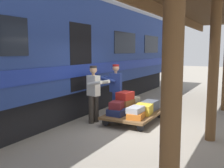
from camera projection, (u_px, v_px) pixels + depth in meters
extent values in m
plane|color=gray|center=(140.00, 129.00, 7.10)|extent=(60.00, 60.00, 0.00)
cylinder|color=brown|center=(213.00, 70.00, 6.02)|extent=(0.24, 0.24, 3.40)
cylinder|color=brown|center=(172.00, 91.00, 2.91)|extent=(0.24, 0.24, 3.40)
cube|color=brown|center=(152.00, 7.00, 6.55)|extent=(0.08, 15.07, 0.30)
cube|color=navy|center=(43.00, 44.00, 8.42)|extent=(3.00, 17.52, 2.90)
cube|color=black|center=(45.00, 101.00, 8.67)|extent=(2.55, 16.64, 0.90)
cube|color=navy|center=(82.00, 70.00, 7.81)|extent=(0.03, 17.17, 0.36)
cube|color=black|center=(152.00, 44.00, 13.04)|extent=(0.02, 1.93, 0.84)
cube|color=black|center=(126.00, 43.00, 10.36)|extent=(0.02, 1.93, 0.84)
cube|color=black|center=(80.00, 57.00, 7.79)|extent=(0.12, 1.10, 2.00)
cube|color=brown|center=(134.00, 114.00, 7.82)|extent=(1.35, 2.00, 0.07)
cylinder|color=black|center=(140.00, 128.00, 6.88)|extent=(0.21, 0.05, 0.21)
cylinder|color=black|center=(106.00, 122.00, 7.39)|extent=(0.21, 0.05, 0.21)
cylinder|color=black|center=(159.00, 115.00, 8.28)|extent=(0.21, 0.05, 0.21)
cylinder|color=black|center=(129.00, 111.00, 8.79)|extent=(0.21, 0.05, 0.21)
cube|color=#CC6B23|center=(136.00, 115.00, 7.18)|extent=(0.49, 0.65, 0.16)
cube|color=gold|center=(143.00, 109.00, 7.65)|extent=(0.54, 0.62, 0.28)
cube|color=#4C515B|center=(150.00, 106.00, 8.13)|extent=(0.42, 0.62, 0.29)
cube|color=black|center=(132.00, 105.00, 8.42)|extent=(0.52, 0.54, 0.20)
cube|color=navy|center=(117.00, 112.00, 7.46)|extent=(0.50, 0.48, 0.19)
cube|color=#1E666B|center=(125.00, 109.00, 7.94)|extent=(0.41, 0.58, 0.18)
cube|color=brown|center=(125.00, 103.00, 7.92)|extent=(0.49, 0.59, 0.20)
cube|color=maroon|center=(117.00, 105.00, 7.48)|extent=(0.41, 0.47, 0.21)
cube|color=beige|center=(132.00, 99.00, 8.40)|extent=(0.44, 0.46, 0.18)
cube|color=#AD231E|center=(125.00, 96.00, 7.89)|extent=(0.42, 0.56, 0.24)
cube|color=#9EA0A5|center=(136.00, 110.00, 7.17)|extent=(0.36, 0.56, 0.15)
cylinder|color=navy|center=(117.00, 103.00, 8.50)|extent=(0.16, 0.16, 0.82)
cylinder|color=navy|center=(115.00, 105.00, 8.31)|extent=(0.16, 0.16, 0.82)
cube|color=navy|center=(116.00, 83.00, 8.31)|extent=(0.39, 0.27, 0.60)
cylinder|color=tan|center=(116.00, 72.00, 8.27)|extent=(0.09, 0.09, 0.06)
sphere|color=tan|center=(116.00, 68.00, 8.25)|extent=(0.22, 0.22, 0.22)
cylinder|color=#A51919|center=(116.00, 65.00, 8.24)|extent=(0.21, 0.21, 0.06)
cylinder|color=navy|center=(111.00, 79.00, 8.52)|extent=(0.54, 0.18, 0.21)
cylinder|color=navy|center=(108.00, 80.00, 8.23)|extent=(0.54, 0.18, 0.21)
cylinder|color=#332D28|center=(91.00, 110.00, 7.61)|extent=(0.16, 0.16, 0.82)
cylinder|color=#332D28|center=(96.00, 109.00, 7.76)|extent=(0.16, 0.16, 0.82)
cube|color=silver|center=(93.00, 86.00, 7.59)|extent=(0.40, 0.30, 0.60)
cylinder|color=tan|center=(93.00, 74.00, 7.55)|extent=(0.09, 0.09, 0.06)
sphere|color=tan|center=(93.00, 70.00, 7.53)|extent=(0.22, 0.22, 0.22)
cylinder|color=#332D28|center=(93.00, 67.00, 7.52)|extent=(0.21, 0.21, 0.06)
cylinder|color=silver|center=(95.00, 83.00, 7.32)|extent=(0.54, 0.22, 0.21)
cylinder|color=silver|center=(103.00, 82.00, 7.55)|extent=(0.54, 0.22, 0.21)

